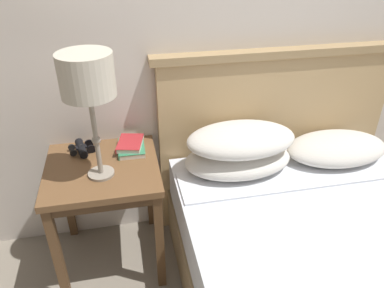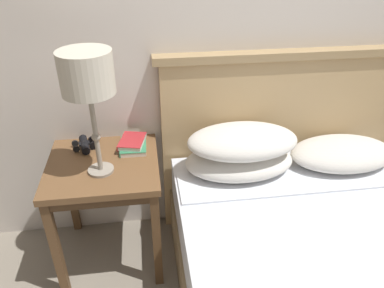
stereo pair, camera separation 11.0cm
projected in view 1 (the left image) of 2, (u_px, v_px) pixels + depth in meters
The scene contains 7 objects.
wall_back at pixel (219, 21), 1.99m from camera, with size 8.00×0.06×2.60m.
nightstand at pixel (104, 179), 1.99m from camera, with size 0.58×0.58×0.66m.
bed at pixel (336, 279), 1.75m from camera, with size 1.50×2.00×1.15m.
table_lamp at pixel (87, 79), 1.61m from camera, with size 0.24×0.24×0.62m.
book_on_nightstand at pixel (131, 148), 2.06m from camera, with size 0.15×0.20×0.03m.
book_stacked_on_top at pixel (130, 143), 2.05m from camera, with size 0.17×0.20×0.03m.
binoculars_pair at pixel (82, 148), 2.04m from camera, with size 0.15×0.16×0.05m.
Camera 1 is at (-0.55, -0.98, 1.74)m, focal length 35.00 mm.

